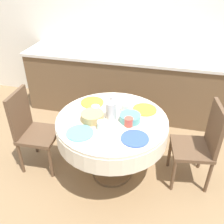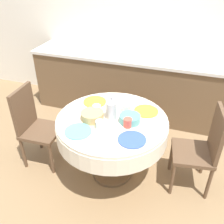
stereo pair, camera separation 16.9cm
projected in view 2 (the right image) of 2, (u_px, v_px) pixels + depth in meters
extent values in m
plane|color=#8E704C|center=(112.00, 173.00, 2.86)|extent=(12.00, 12.00, 0.00)
cube|color=silver|center=(150.00, 23.00, 3.52)|extent=(7.00, 0.05, 2.60)
cube|color=brown|center=(141.00, 87.00, 3.72)|extent=(3.20, 0.60, 0.88)
cube|color=beige|center=(143.00, 58.00, 3.47)|extent=(3.24, 0.64, 0.04)
cylinder|color=brown|center=(112.00, 171.00, 2.85)|extent=(0.44, 0.44, 0.04)
cylinder|color=brown|center=(112.00, 154.00, 2.71)|extent=(0.11, 0.11, 0.50)
cylinder|color=silver|center=(112.00, 129.00, 2.52)|extent=(1.12, 1.12, 0.18)
cylinder|color=silver|center=(112.00, 120.00, 2.47)|extent=(1.11, 1.11, 0.03)
cube|color=brown|center=(192.00, 153.00, 2.51)|extent=(0.46, 0.46, 0.04)
cube|color=brown|center=(217.00, 134.00, 2.35)|extent=(0.09, 0.38, 0.49)
cylinder|color=brown|center=(172.00, 179.00, 2.51)|extent=(0.04, 0.04, 0.40)
cylinder|color=brown|center=(171.00, 156.00, 2.81)|extent=(0.04, 0.04, 0.40)
cylinder|color=brown|center=(209.00, 184.00, 2.46)|extent=(0.04, 0.04, 0.40)
cylinder|color=brown|center=(204.00, 159.00, 2.76)|extent=(0.04, 0.04, 0.40)
cube|color=brown|center=(42.00, 131.00, 2.82)|extent=(0.42, 0.42, 0.04)
cube|color=brown|center=(23.00, 109.00, 2.72)|extent=(0.05, 0.38, 0.49)
cylinder|color=brown|center=(65.00, 140.00, 3.04)|extent=(0.04, 0.04, 0.40)
cylinder|color=brown|center=(51.00, 159.00, 2.76)|extent=(0.04, 0.04, 0.40)
cylinder|color=brown|center=(39.00, 135.00, 3.13)|extent=(0.04, 0.04, 0.40)
cylinder|color=brown|center=(23.00, 153.00, 2.84)|extent=(0.04, 0.04, 0.40)
cylinder|color=#60BCB7|center=(78.00, 131.00, 2.28)|extent=(0.25, 0.25, 0.01)
cylinder|color=white|center=(100.00, 125.00, 2.30)|extent=(0.08, 0.08, 0.08)
cylinder|color=#3856AD|center=(132.00, 140.00, 2.18)|extent=(0.25, 0.25, 0.01)
cylinder|color=#CC4C3D|center=(128.00, 123.00, 2.33)|extent=(0.08, 0.08, 0.08)
cylinder|color=yellow|center=(95.00, 102.00, 2.73)|extent=(0.25, 0.25, 0.01)
cylinder|color=white|center=(97.00, 109.00, 2.54)|extent=(0.08, 0.08, 0.08)
cylinder|color=yellow|center=(146.00, 111.00, 2.57)|extent=(0.25, 0.25, 0.01)
cylinder|color=white|center=(126.00, 108.00, 2.55)|extent=(0.08, 0.08, 0.08)
cylinder|color=#B2B2B7|center=(111.00, 110.00, 2.43)|extent=(0.10, 0.10, 0.17)
cone|color=#B2B2B7|center=(111.00, 101.00, 2.37)|extent=(0.09, 0.09, 0.04)
sphere|color=#B2B2B7|center=(111.00, 98.00, 2.35)|extent=(0.03, 0.03, 0.03)
cylinder|color=tan|center=(92.00, 116.00, 2.43)|extent=(0.22, 0.22, 0.08)
cylinder|color=#569993|center=(130.00, 119.00, 2.40)|extent=(0.20, 0.20, 0.07)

